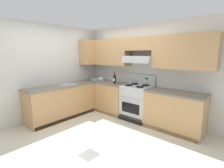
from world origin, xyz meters
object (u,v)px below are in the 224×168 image
object	(u,v)px
wine_bottle	(115,79)
bowl	(96,80)
paper_towel_roll	(101,79)
stove	(137,102)

from	to	relation	value
wine_bottle	bowl	bearing A→B (deg)	176.23
wine_bottle	bowl	size ratio (longest dim) A/B	1.20
paper_towel_roll	wine_bottle	bearing A→B (deg)	-5.30
wine_bottle	bowl	distance (m)	0.83
paper_towel_roll	stove	bearing A→B (deg)	-0.22
wine_bottle	paper_towel_roll	world-z (taller)	wine_bottle
stove	paper_towel_roll	xyz separation A→B (m)	(-1.34, 0.01, 0.49)
wine_bottle	paper_towel_roll	bearing A→B (deg)	174.70
bowl	stove	bearing A→B (deg)	-0.13
bowl	paper_towel_roll	size ratio (longest dim) A/B	2.46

